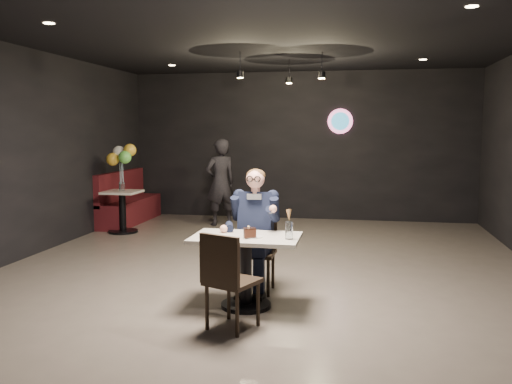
% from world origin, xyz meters
% --- Properties ---
extents(floor, '(9.00, 9.00, 0.00)m').
position_xyz_m(floor, '(0.00, 0.00, 0.00)').
color(floor, '#70665D').
rests_on(floor, ground).
extents(wall_sign, '(0.50, 0.06, 0.50)m').
position_xyz_m(wall_sign, '(0.80, 4.47, 2.00)').
color(wall_sign, pink).
rests_on(wall_sign, floor).
extents(pendant_lights, '(1.40, 1.20, 0.36)m').
position_xyz_m(pendant_lights, '(0.00, 2.00, 2.88)').
color(pendant_lights, black).
rests_on(pendant_lights, floor).
extents(main_table, '(1.10, 0.70, 0.75)m').
position_xyz_m(main_table, '(0.05, -1.24, 0.38)').
color(main_table, white).
rests_on(main_table, floor).
extents(chair_far, '(0.42, 0.46, 0.92)m').
position_xyz_m(chair_far, '(0.05, -0.69, 0.46)').
color(chair_far, black).
rests_on(chair_far, floor).
extents(chair_near, '(0.56, 0.59, 0.92)m').
position_xyz_m(chair_near, '(0.05, -1.84, 0.46)').
color(chair_near, black).
rests_on(chair_near, floor).
extents(seated_man, '(0.60, 0.80, 1.44)m').
position_xyz_m(seated_man, '(0.05, -0.69, 0.72)').
color(seated_man, black).
rests_on(seated_man, floor).
extents(dessert_plate, '(0.20, 0.20, 0.01)m').
position_xyz_m(dessert_plate, '(0.14, -1.29, 0.76)').
color(dessert_plate, white).
rests_on(dessert_plate, main_table).
extents(cake_slice, '(0.14, 0.13, 0.08)m').
position_xyz_m(cake_slice, '(0.12, -1.34, 0.80)').
color(cake_slice, black).
rests_on(cake_slice, dessert_plate).
extents(mint_leaf, '(0.06, 0.04, 0.01)m').
position_xyz_m(mint_leaf, '(0.11, -1.35, 0.84)').
color(mint_leaf, green).
rests_on(mint_leaf, cake_slice).
extents(sundae_glass, '(0.08, 0.08, 0.18)m').
position_xyz_m(sundae_glass, '(0.51, -1.31, 0.84)').
color(sundae_glass, silver).
rests_on(sundae_glass, main_table).
extents(wafer_cone, '(0.07, 0.07, 0.12)m').
position_xyz_m(wafer_cone, '(0.51, -1.30, 0.99)').
color(wafer_cone, '#B5884A').
rests_on(wafer_cone, sundae_glass).
extents(booth_bench, '(0.51, 2.03, 1.02)m').
position_xyz_m(booth_bench, '(-3.25, 3.37, 0.51)').
color(booth_bench, '#470F0F').
rests_on(booth_bench, floor).
extents(side_table, '(0.60, 0.60, 0.75)m').
position_xyz_m(side_table, '(-2.95, 2.37, 0.38)').
color(side_table, white).
rests_on(side_table, floor).
extents(balloon_vase, '(0.11, 0.11, 0.16)m').
position_xyz_m(balloon_vase, '(-2.95, 2.37, 0.83)').
color(balloon_vase, silver).
rests_on(balloon_vase, side_table).
extents(balloon_bunch, '(0.41, 0.41, 0.68)m').
position_xyz_m(balloon_bunch, '(-2.95, 2.37, 1.24)').
color(balloon_bunch, gold).
rests_on(balloon_bunch, balloon_vase).
extents(passerby, '(0.72, 0.69, 1.66)m').
position_xyz_m(passerby, '(-1.42, 3.43, 0.83)').
color(passerby, black).
rests_on(passerby, floor).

